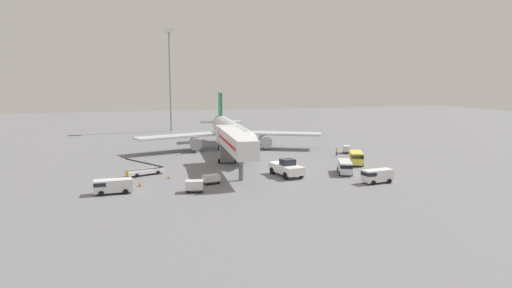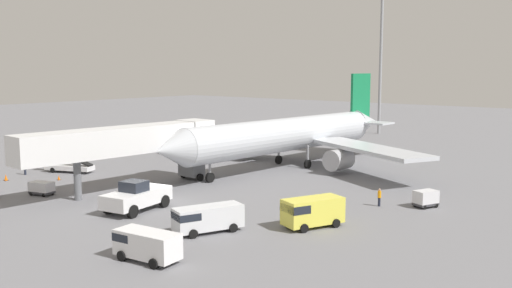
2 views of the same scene
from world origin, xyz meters
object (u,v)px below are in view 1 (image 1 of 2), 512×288
(jet_bridge, at_px, (234,141))
(baggage_cart_outer_left, at_px, (194,186))
(pushback_tug, at_px, (287,168))
(baggage_cart_far_right, at_px, (211,179))
(service_van_rear_left, at_px, (345,167))
(belt_loader_truck, at_px, (145,170))
(ground_crew_worker_midground, at_px, (337,151))
(apron_light_mast, at_px, (170,62))
(ground_crew_worker_foreground, at_px, (128,176))
(airplane_at_gate, at_px, (231,131))
(service_van_near_center, at_px, (377,175))
(service_van_mid_right, at_px, (112,185))
(safety_cone_alpha, at_px, (140,184))
(baggage_cart_near_right, at_px, (347,149))
(service_van_outer_right, at_px, (356,157))
(safety_cone_bravo, at_px, (169,177))

(jet_bridge, xyz_separation_m, baggage_cart_outer_left, (-7.94, -11.20, -4.05))
(pushback_tug, height_order, baggage_cart_far_right, pushback_tug)
(service_van_rear_left, bearing_deg, belt_loader_truck, 165.80)
(baggage_cart_far_right, distance_m, ground_crew_worker_midground, 32.24)
(service_van_rear_left, xyz_separation_m, apron_light_mast, (-20.55, 67.56, 18.37))
(baggage_cart_outer_left, distance_m, ground_crew_worker_foreground, 11.97)
(ground_crew_worker_foreground, bearing_deg, baggage_cart_outer_left, -45.48)
(airplane_at_gate, relative_size, pushback_tug, 6.02)
(baggage_cart_outer_left, height_order, ground_crew_worker_foreground, ground_crew_worker_foreground)
(service_van_near_center, bearing_deg, service_van_mid_right, 173.66)
(service_van_mid_right, relative_size, baggage_cart_outer_left, 1.94)
(jet_bridge, bearing_deg, belt_loader_truck, 173.73)
(safety_cone_alpha, bearing_deg, baggage_cart_near_right, 23.58)
(airplane_at_gate, height_order, service_van_outer_right, airplane_at_gate)
(pushback_tug, relative_size, safety_cone_bravo, 12.94)
(belt_loader_truck, xyz_separation_m, baggage_cart_near_right, (39.63, 10.40, 0.09))
(service_van_mid_right, distance_m, apron_light_mast, 74.25)
(jet_bridge, xyz_separation_m, baggage_cart_near_right, (25.88, 11.92, -4.07))
(pushback_tug, bearing_deg, ground_crew_worker_midground, 43.59)
(safety_cone_alpha, height_order, apron_light_mast, apron_light_mast)
(airplane_at_gate, xyz_separation_m, ground_crew_worker_midground, (18.29, -11.70, -3.16))
(service_van_near_center, relative_size, safety_cone_bravo, 8.76)
(baggage_cart_outer_left, relative_size, baggage_cart_near_right, 1.06)
(airplane_at_gate, relative_size, service_van_near_center, 8.89)
(service_van_rear_left, bearing_deg, service_van_outer_right, 49.66)
(service_van_rear_left, bearing_deg, safety_cone_bravo, 171.19)
(pushback_tug, bearing_deg, service_van_outer_right, 19.95)
(jet_bridge, distance_m, safety_cone_bravo, 11.63)
(safety_cone_alpha, bearing_deg, pushback_tug, 1.65)
(ground_crew_worker_foreground, xyz_separation_m, safety_cone_bravo, (5.85, 0.72, -0.67))
(baggage_cart_far_right, bearing_deg, safety_cone_alpha, 172.04)
(service_van_rear_left, relative_size, safety_cone_bravo, 10.55)
(service_van_mid_right, relative_size, safety_cone_bravo, 9.16)
(service_van_rear_left, relative_size, ground_crew_worker_midground, 3.43)
(jet_bridge, relative_size, ground_crew_worker_midground, 13.59)
(pushback_tug, relative_size, service_van_outer_right, 1.32)
(pushback_tug, bearing_deg, ground_crew_worker_foreground, 173.86)
(jet_bridge, xyz_separation_m, ground_crew_worker_midground, (22.52, 9.62, -4.05))
(ground_crew_worker_midground, bearing_deg, ground_crew_worker_foreground, -162.46)
(service_van_mid_right, xyz_separation_m, ground_crew_worker_midground, (40.79, 18.69, -0.22))
(service_van_outer_right, bearing_deg, safety_cone_alpha, -170.73)
(baggage_cart_near_right, height_order, safety_cone_alpha, baggage_cart_near_right)
(pushback_tug, height_order, service_van_outer_right, pushback_tug)
(service_van_outer_right, xyz_separation_m, safety_cone_bravo, (-32.06, -2.07, -1.03))
(airplane_at_gate, distance_m, baggage_cart_far_right, 30.11)
(belt_loader_truck, distance_m, ground_crew_worker_midground, 37.17)
(service_van_mid_right, relative_size, baggage_cart_near_right, 2.05)
(jet_bridge, relative_size, apron_light_mast, 0.77)
(service_van_outer_right, bearing_deg, baggage_cart_near_right, 69.97)
(safety_cone_alpha, bearing_deg, jet_bridge, 21.52)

